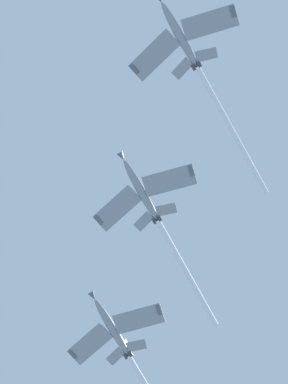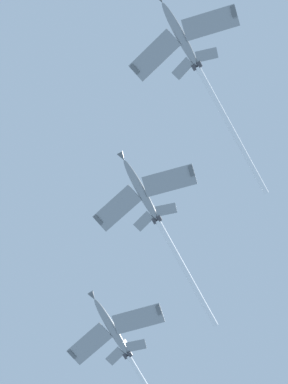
% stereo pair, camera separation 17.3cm
% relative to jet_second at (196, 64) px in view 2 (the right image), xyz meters
% --- Properties ---
extents(jet_second, '(32.61, 21.50, 13.91)m').
position_rel_jet_second_xyz_m(jet_second, '(0.00, 0.00, 0.00)').
color(jet_second, gray).
extents(jet_third, '(30.33, 20.56, 12.82)m').
position_rel_jet_second_xyz_m(jet_third, '(8.62, 24.91, -5.92)').
color(jet_third, gray).
extents(jet_fourth, '(30.66, 20.05, 12.67)m').
position_rel_jet_second_xyz_m(jet_fourth, '(17.15, 48.00, -11.91)').
color(jet_fourth, gray).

